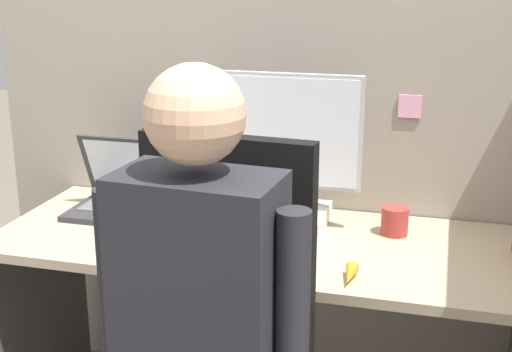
% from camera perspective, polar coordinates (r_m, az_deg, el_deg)
% --- Properties ---
extents(cubicle_panel_back, '(2.17, 0.05, 1.43)m').
position_cam_1_polar(cubicle_panel_back, '(2.53, 2.55, -2.00)').
color(cubicle_panel_back, gray).
rests_on(cubicle_panel_back, ground).
extents(desk, '(1.67, 0.65, 0.71)m').
position_cam_1_polar(desk, '(2.28, 0.50, -8.71)').
color(desk, tan).
rests_on(desk, ground).
extents(paper_box, '(0.35, 0.24, 0.05)m').
position_cam_1_polar(paper_box, '(2.33, 1.33, -3.16)').
color(paper_box, white).
rests_on(paper_box, desk).
extents(monitor, '(0.56, 0.23, 0.44)m').
position_cam_1_polar(monitor, '(2.26, 1.39, 3.01)').
color(monitor, '#B2B2B7').
rests_on(monitor, paper_box).
extents(laptop, '(0.33, 0.26, 0.26)m').
position_cam_1_polar(laptop, '(2.47, -10.52, -1.72)').
color(laptop, '#2D2D33').
rests_on(laptop, desk).
extents(mouse, '(0.06, 0.05, 0.03)m').
position_cam_1_polar(mouse, '(2.24, -6.82, -4.49)').
color(mouse, black).
rests_on(mouse, desk).
extents(carrot_toy, '(0.04, 0.12, 0.04)m').
position_cam_1_polar(carrot_toy, '(1.94, 7.53, -7.83)').
color(carrot_toy, orange).
rests_on(carrot_toy, desk).
extents(person, '(0.48, 0.48, 1.34)m').
position_cam_1_polar(person, '(1.50, -5.15, -12.96)').
color(person, black).
rests_on(person, ground).
extents(coffee_mug, '(0.08, 0.08, 0.09)m').
position_cam_1_polar(coffee_mug, '(2.27, 11.04, -3.54)').
color(coffee_mug, '#A3332D').
rests_on(coffee_mug, desk).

